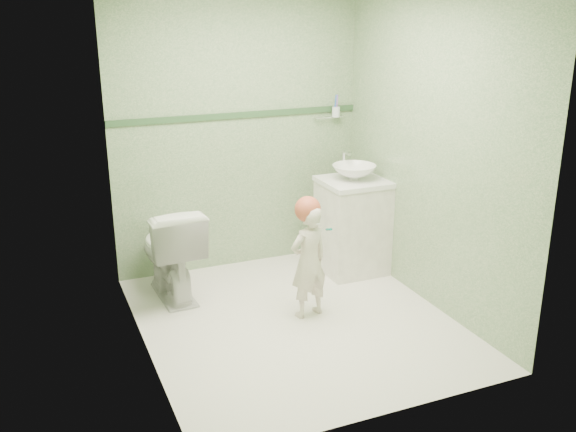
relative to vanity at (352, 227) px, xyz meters
name	(u,v)px	position (x,y,z in m)	size (l,w,h in m)	color
ground	(296,321)	(-0.84, -0.70, -0.40)	(2.50, 2.50, 0.00)	white
room_shell	(296,164)	(-0.84, -0.70, 0.80)	(2.50, 2.54, 2.40)	gray
trim_stripe	(238,115)	(-0.84, 0.54, 0.95)	(2.20, 0.02, 0.05)	#315330
vanity	(352,227)	(0.00, 0.00, 0.00)	(0.52, 0.50, 0.80)	beige
counter	(354,182)	(0.00, 0.00, 0.41)	(0.54, 0.52, 0.04)	white
basin	(354,172)	(0.00, 0.00, 0.49)	(0.37, 0.37, 0.13)	white
faucet	(344,158)	(0.00, 0.19, 0.57)	(0.03, 0.13, 0.18)	silver
cup_holder	(335,112)	(0.05, 0.48, 0.93)	(0.26, 0.07, 0.21)	silver
toilet	(170,251)	(-1.58, 0.10, -0.02)	(0.43, 0.75, 0.77)	white
toddler	(309,262)	(-0.71, -0.64, 0.03)	(0.32, 0.21, 0.87)	beige
hair_cap	(308,209)	(-0.71, -0.61, 0.43)	(0.19, 0.19, 0.19)	#BC5237
teal_toothbrush	(328,229)	(-0.61, -0.75, 0.31)	(0.11, 0.14, 0.08)	#077E76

